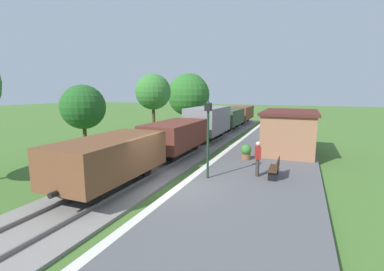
# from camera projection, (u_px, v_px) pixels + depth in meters

# --- Properties ---
(ground_plane) EXTENTS (160.00, 160.00, 0.00)m
(ground_plane) POSITION_uv_depth(u_px,v_px,m) (170.00, 192.00, 11.98)
(ground_plane) COLOR #47702D
(platform_slab) EXTENTS (6.00, 60.00, 0.25)m
(platform_slab) POSITION_uv_depth(u_px,v_px,m) (243.00, 200.00, 10.78)
(platform_slab) COLOR #565659
(platform_slab) RESTS_ON ground
(platform_edge_stripe) EXTENTS (0.36, 60.00, 0.01)m
(platform_edge_stripe) POSITION_uv_depth(u_px,v_px,m) (178.00, 187.00, 11.79)
(platform_edge_stripe) COLOR silver
(platform_edge_stripe) RESTS_ON platform_slab
(track_ballast) EXTENTS (3.80, 60.00, 0.12)m
(track_ballast) POSITION_uv_depth(u_px,v_px,m) (124.00, 184.00, 12.86)
(track_ballast) COLOR gray
(track_ballast) RESTS_ON ground
(rail_near) EXTENTS (0.07, 60.00, 0.14)m
(rail_near) POSITION_uv_depth(u_px,v_px,m) (137.00, 183.00, 12.57)
(rail_near) COLOR slate
(rail_near) RESTS_ON track_ballast
(rail_far) EXTENTS (0.07, 60.00, 0.14)m
(rail_far) POSITION_uv_depth(u_px,v_px,m) (112.00, 179.00, 13.11)
(rail_far) COLOR slate
(rail_far) RESTS_ON track_ballast
(freight_train) EXTENTS (2.50, 32.60, 2.72)m
(freight_train) POSITION_uv_depth(u_px,v_px,m) (208.00, 125.00, 23.85)
(freight_train) COLOR brown
(freight_train) RESTS_ON rail_near
(station_hut) EXTENTS (3.50, 5.80, 2.78)m
(station_hut) POSITION_uv_depth(u_px,v_px,m) (289.00, 131.00, 18.73)
(station_hut) COLOR #9E6B4C
(station_hut) RESTS_ON platform_slab
(bench_near_hut) EXTENTS (0.42, 1.50, 0.91)m
(bench_near_hut) POSITION_uv_depth(u_px,v_px,m) (275.00, 168.00, 13.10)
(bench_near_hut) COLOR #422819
(bench_near_hut) RESTS_ON platform_slab
(person_waiting) EXTENTS (0.34, 0.43, 1.71)m
(person_waiting) POSITION_uv_depth(u_px,v_px,m) (258.00, 157.00, 13.27)
(person_waiting) COLOR #38332D
(person_waiting) RESTS_ON platform_slab
(potted_planter) EXTENTS (0.64, 0.64, 0.92)m
(potted_planter) POSITION_uv_depth(u_px,v_px,m) (246.00, 152.00, 16.61)
(potted_planter) COLOR brown
(potted_planter) RESTS_ON platform_slab
(lamp_post_near) EXTENTS (0.28, 0.28, 3.70)m
(lamp_post_near) POSITION_uv_depth(u_px,v_px,m) (208.00, 125.00, 12.69)
(lamp_post_near) COLOR #193823
(lamp_post_near) RESTS_ON platform_slab
(tree_trackside_mid) EXTENTS (3.33, 3.33, 4.84)m
(tree_trackside_mid) POSITION_uv_depth(u_px,v_px,m) (83.00, 107.00, 20.56)
(tree_trackside_mid) COLOR #4C3823
(tree_trackside_mid) RESTS_ON ground
(tree_trackside_far) EXTENTS (3.20, 3.20, 5.90)m
(tree_trackside_far) POSITION_uv_depth(u_px,v_px,m) (153.00, 92.00, 24.62)
(tree_trackside_far) COLOR #4C3823
(tree_trackside_far) RESTS_ON ground
(tree_field_left) EXTENTS (4.55, 4.55, 6.22)m
(tree_field_left) POSITION_uv_depth(u_px,v_px,m) (189.00, 95.00, 29.66)
(tree_field_left) COLOR #4C3823
(tree_field_left) RESTS_ON ground
(tree_field_distant) EXTENTS (4.66, 4.66, 6.71)m
(tree_field_distant) POSITION_uv_depth(u_px,v_px,m) (189.00, 91.00, 35.98)
(tree_field_distant) COLOR #4C3823
(tree_field_distant) RESTS_ON ground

